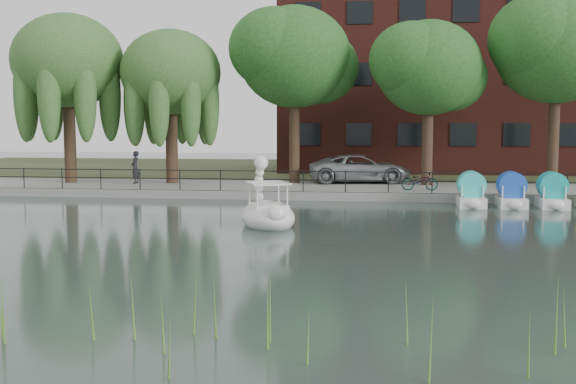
% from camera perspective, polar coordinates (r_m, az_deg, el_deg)
% --- Properties ---
extents(ground_plane, '(120.00, 120.00, 0.00)m').
position_cam_1_polar(ground_plane, '(21.18, -2.77, -4.56)').
color(ground_plane, '#3D504B').
extents(promenade, '(40.00, 6.00, 0.40)m').
position_cam_1_polar(promenade, '(36.87, 1.67, 0.16)').
color(promenade, gray).
rests_on(promenade, ground_plane).
extents(kerb, '(40.00, 0.25, 0.40)m').
position_cam_1_polar(kerb, '(33.95, 1.16, -0.32)').
color(kerb, gray).
rests_on(kerb, ground_plane).
extents(land_strip, '(60.00, 22.00, 0.36)m').
position_cam_1_polar(land_strip, '(50.77, 3.28, 1.66)').
color(land_strip, '#47512D').
rests_on(land_strip, ground_plane).
extents(railing, '(32.00, 0.05, 1.00)m').
position_cam_1_polar(railing, '(34.06, 1.20, 1.30)').
color(railing, black).
rests_on(railing, promenade).
extents(apartment_building, '(20.00, 10.07, 18.00)m').
position_cam_1_polar(apartment_building, '(50.88, 11.40, 11.92)').
color(apartment_building, '#4C1E16').
rests_on(apartment_building, land_strip).
extents(willow_left, '(5.88, 5.88, 9.01)m').
position_cam_1_polar(willow_left, '(40.73, -17.02, 9.84)').
color(willow_left, '#473323').
rests_on(willow_left, promenade).
extents(willow_mid, '(5.32, 5.32, 8.15)m').
position_cam_1_polar(willow_mid, '(39.23, -9.26, 9.27)').
color(willow_mid, '#473323').
rests_on(willow_mid, promenade).
extents(broadleaf_center, '(6.00, 6.00, 9.25)m').
position_cam_1_polar(broadleaf_center, '(38.93, 0.52, 10.57)').
color(broadleaf_center, '#473323').
rests_on(broadleaf_center, promenade).
extents(broadleaf_right, '(5.40, 5.40, 8.32)m').
position_cam_1_polar(broadleaf_right, '(38.16, 11.06, 9.55)').
color(broadleaf_right, '#473323').
rests_on(broadleaf_right, promenade).
extents(broadleaf_far, '(6.30, 6.30, 9.71)m').
position_cam_1_polar(broadleaf_far, '(40.14, 20.46, 10.55)').
color(broadleaf_far, '#473323').
rests_on(broadleaf_far, promenade).
extents(minivan, '(3.78, 6.62, 1.74)m').
position_cam_1_polar(minivan, '(39.00, 5.72, 2.02)').
color(minivan, gray).
rests_on(minivan, promenade).
extents(bicycle, '(0.72, 1.76, 1.00)m').
position_cam_1_polar(bicycle, '(35.18, 10.37, 0.95)').
color(bicycle, gray).
rests_on(bicycle, promenade).
extents(pedestrian, '(0.49, 0.72, 1.98)m').
position_cam_1_polar(pedestrian, '(39.14, -11.98, 2.11)').
color(pedestrian, black).
rests_on(pedestrian, promenade).
extents(swan_boat, '(2.84, 3.41, 2.48)m').
position_cam_1_polar(swan_boat, '(25.74, -1.64, -1.50)').
color(swan_boat, white).
rests_on(swan_boat, ground_plane).
extents(pedal_boat_row, '(7.95, 1.70, 1.40)m').
position_cam_1_polar(pedal_boat_row, '(33.00, 20.15, -0.14)').
color(pedal_boat_row, white).
rests_on(pedal_boat_row, ground_plane).
extents(reed_bank, '(24.00, 2.40, 1.20)m').
position_cam_1_polar(reed_bank, '(11.58, -1.41, -10.22)').
color(reed_bank, '#669938').
rests_on(reed_bank, ground_plane).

